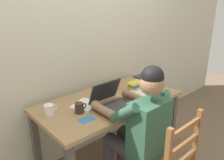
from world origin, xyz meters
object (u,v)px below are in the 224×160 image
Objects in this scene: laptop at (112,101)px; book_stack_main at (136,85)px; landscape_photo_print at (86,120)px; coffee_mug_white at (49,110)px; seated_person at (139,126)px; computer_mouse at (136,98)px; desk at (110,109)px; coffee_mug_dark at (80,108)px; coffee_mug_spare at (115,86)px.

laptop is 0.51m from book_stack_main.
laptop reaches higher than landscape_photo_print.
coffee_mug_white is at bearing 175.26° from book_stack_main.
seated_person is 0.35m from laptop.
coffee_mug_white is 0.63× the size of book_stack_main.
seated_person is at bearing -133.26° from computer_mouse.
coffee_mug_white is (-0.59, 0.11, 0.15)m from desk.
computer_mouse is 0.53× the size of book_stack_main.
seated_person is 10.25× the size of coffee_mug_white.
coffee_mug_dark reaches higher than book_stack_main.
seated_person is at bearing -45.67° from coffee_mug_white.
landscape_photo_print is at bearing 142.78° from seated_person.
coffee_mug_white is 0.92× the size of landscape_photo_print.
computer_mouse is at bearing 1.60° from landscape_photo_print.
coffee_mug_dark is (0.21, -0.14, -0.00)m from coffee_mug_white.
laptop reaches higher than book_stack_main.
seated_person is at bearing -84.62° from laptop.
laptop reaches higher than desk.
book_stack_main is 1.46× the size of landscape_photo_print.
coffee_mug_spare is (0.57, 0.18, 0.01)m from coffee_mug_dark.
computer_mouse is 0.59m from landscape_photo_print.
coffee_mug_white reaches higher than coffee_mug_dark.
book_stack_main is (0.78, 0.06, -0.01)m from coffee_mug_dark.
coffee_mug_white is 0.79m from coffee_mug_spare.
laptop is at bearing -163.30° from book_stack_main.
coffee_mug_white is 1.06× the size of coffee_mug_spare.
seated_person is at bearing -134.81° from book_stack_main.
coffee_mug_white is at bearing 155.50° from laptop.
seated_person is at bearing -113.30° from coffee_mug_spare.
landscape_photo_print is at bearing -166.29° from book_stack_main.
coffee_mug_spare reaches higher than computer_mouse.
coffee_mug_white is at bearing 134.33° from seated_person.
coffee_mug_spare reaches higher than coffee_mug_white.
coffee_mug_white is (-0.50, 0.23, -0.01)m from laptop.
computer_mouse is 0.83× the size of coffee_mug_white.
laptop is at bearing 11.86° from landscape_photo_print.
laptop is at bearing 95.38° from seated_person.
laptop is 0.28m from computer_mouse.
landscape_photo_print is at bearing -56.80° from coffee_mug_white.
landscape_photo_print is (-0.60, -0.32, -0.05)m from coffee_mug_spare.
coffee_mug_dark is at bearing 128.15° from seated_person.
coffee_mug_spare is at bearing 87.70° from computer_mouse.
seated_person reaches higher than book_stack_main.
laptop reaches higher than coffee_mug_spare.
desk is at bearing 82.87° from seated_person.
coffee_mug_dark is at bearing 164.54° from computer_mouse.
seated_person reaches higher than computer_mouse.
computer_mouse is at bearing -20.82° from coffee_mug_white.
landscape_photo_print is (0.18, -0.28, -0.05)m from coffee_mug_white.
desk is 1.16× the size of seated_person.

